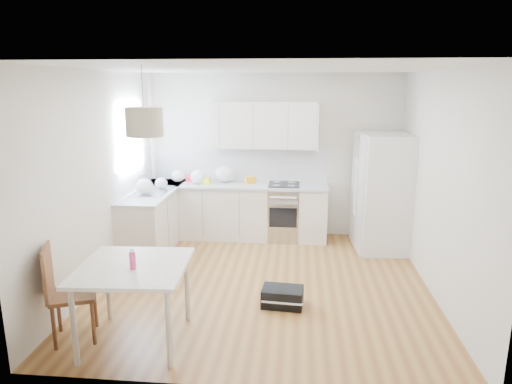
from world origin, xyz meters
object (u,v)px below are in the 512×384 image
(gym_bag, at_px, (283,297))
(refrigerator, at_px, (383,192))
(dining_table, at_px, (133,274))
(dining_chair, at_px, (73,292))

(gym_bag, bearing_deg, refrigerator, 59.66)
(refrigerator, height_order, dining_table, refrigerator)
(refrigerator, relative_size, dining_chair, 1.80)
(dining_table, bearing_deg, refrigerator, 42.60)
(refrigerator, distance_m, dining_table, 4.13)
(dining_chair, bearing_deg, refrigerator, 18.64)
(refrigerator, relative_size, gym_bag, 3.83)
(refrigerator, relative_size, dining_table, 1.66)
(gym_bag, bearing_deg, dining_chair, -151.87)
(refrigerator, bearing_deg, dining_chair, -144.30)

